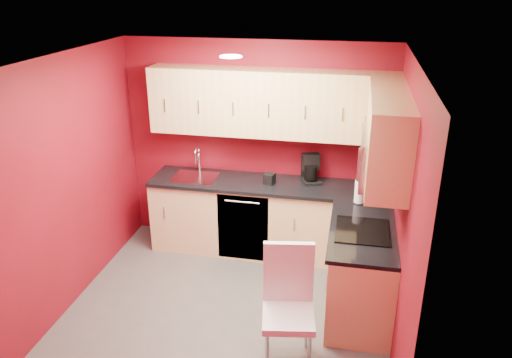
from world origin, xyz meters
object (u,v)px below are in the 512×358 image
(microwave, at_px, (382,158))
(paper_towel, at_px, (360,192))
(dining_chair, at_px, (288,310))
(coffee_maker, at_px, (312,169))
(sink, at_px, (195,174))
(napkin_holder, at_px, (269,179))

(microwave, xyz_separation_m, paper_towel, (-0.15, 0.64, -0.62))
(paper_towel, relative_size, dining_chair, 0.24)
(dining_chair, bearing_deg, microwave, 41.07)
(coffee_maker, relative_size, dining_chair, 0.31)
(coffee_maker, height_order, paper_towel, coffee_maker)
(sink, distance_m, paper_towel, 1.97)
(microwave, bearing_deg, paper_towel, 103.48)
(microwave, distance_m, paper_towel, 0.91)
(sink, height_order, napkin_holder, sink)
(sink, relative_size, paper_towel, 2.03)
(microwave, bearing_deg, sink, 154.40)
(microwave, height_order, sink, microwave)
(paper_towel, bearing_deg, napkin_holder, 162.43)
(dining_chair, bearing_deg, napkin_holder, 95.55)
(microwave, relative_size, dining_chair, 0.71)
(sink, bearing_deg, microwave, -25.60)
(sink, distance_m, coffee_maker, 1.40)
(sink, xyz_separation_m, coffee_maker, (1.39, 0.11, 0.13))
(napkin_holder, bearing_deg, dining_chair, -74.95)
(microwave, distance_m, dining_chair, 1.57)
(sink, xyz_separation_m, paper_towel, (1.94, -0.36, 0.09))
(coffee_maker, distance_m, paper_towel, 0.72)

